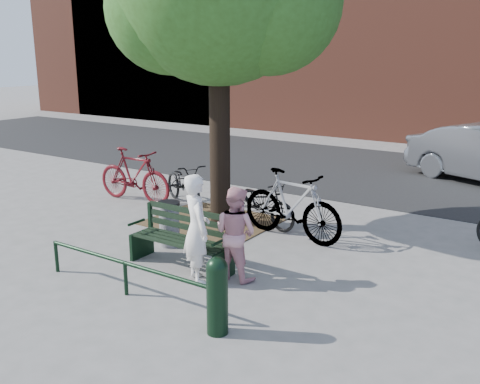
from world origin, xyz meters
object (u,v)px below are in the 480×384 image
Objects in this scene: park_bench at (183,238)px; person_right at (235,233)px; bollard at (217,293)px; bicycle_c at (261,202)px; person_left at (197,229)px; litter_bin at (169,224)px.

park_bench is 0.98m from person_right.
bicycle_c is (-1.77, 3.90, -0.06)m from bollard.
person_left is 0.92× the size of bicycle_c.
person_left is (0.54, -0.33, 0.34)m from park_bench.
bicycle_c reaches higher than litter_bin.
person_right reaches higher than park_bench.
bollard is (1.70, -1.43, 0.05)m from park_bench.
litter_bin is (-1.76, 0.52, -0.31)m from person_right.
park_bench is 0.72m from person_left.
park_bench is 2.47m from bicycle_c.
bicycle_c is at bearing -43.19° from person_left.
park_bench is at bearing -166.24° from bicycle_c.
person_left is 2.04× the size of litter_bin.
park_bench is 2.17× the size of litter_bin.
bollard reaches higher than bicycle_c.
person_left is 1.62m from bollard.
bicycle_c is at bearing 91.71° from park_bench.
person_right is 1.45× the size of bollard.
person_right reaches higher than bollard.
person_left is at bearing -34.47° from litter_bin.
park_bench reaches higher than bicycle_c.
litter_bin is at bearing 0.09° from person_left.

